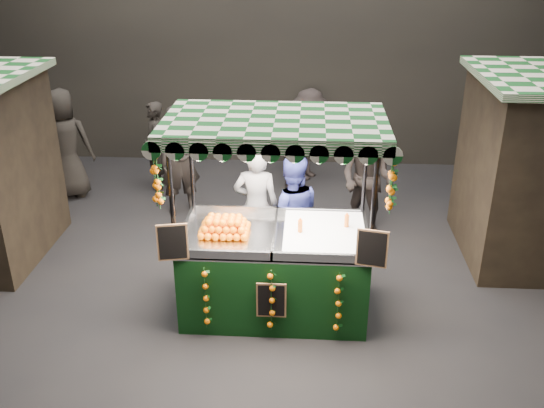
{
  "coord_description": "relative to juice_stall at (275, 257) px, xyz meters",
  "views": [
    {
      "loc": [
        0.74,
        -6.37,
        4.31
      ],
      "look_at": [
        0.31,
        0.34,
        1.2
      ],
      "focal_mm": 39.85,
      "sensor_mm": 36.0,
      "label": 1
    }
  ],
  "objects": [
    {
      "name": "ground",
      "position": [
        -0.39,
        0.19,
        -0.76
      ],
      "size": [
        12.0,
        12.0,
        0.0
      ],
      "primitive_type": "plane",
      "color": "black",
      "rests_on": "ground"
    },
    {
      "name": "market_hall",
      "position": [
        -0.39,
        0.19,
        2.63
      ],
      "size": [
        12.1,
        10.1,
        5.05
      ],
      "color": "black",
      "rests_on": "ground"
    },
    {
      "name": "juice_stall",
      "position": [
        0.0,
        0.0,
        0.0
      ],
      "size": [
        2.51,
        1.48,
        2.43
      ],
      "color": "black",
      "rests_on": "ground"
    },
    {
      "name": "vendor_grey",
      "position": [
        -0.33,
        1.18,
        0.09
      ],
      "size": [
        0.63,
        0.42,
        1.7
      ],
      "rotation": [
        0.0,
        0.0,
        3.12
      ],
      "color": "gray",
      "rests_on": "ground"
    },
    {
      "name": "vendor_blue",
      "position": [
        0.15,
        1.01,
        0.07
      ],
      "size": [
        0.86,
        0.71,
        1.65
      ],
      "rotation": [
        0.0,
        0.0,
        3.25
      ],
      "color": "navy",
      "rests_on": "ground"
    },
    {
      "name": "shopper_0",
      "position": [
        -1.68,
        2.71,
        0.14
      ],
      "size": [
        0.77,
        0.65,
        1.79
      ],
      "rotation": [
        0.0,
        0.0,
        0.41
      ],
      "color": "black",
      "rests_on": "ground"
    },
    {
      "name": "shopper_1",
      "position": [
        1.24,
        2.19,
        0.12
      ],
      "size": [
        1.08,
        1.02,
        1.76
      ],
      "rotation": [
        0.0,
        0.0,
        -0.55
      ],
      "color": "black",
      "rests_on": "ground"
    },
    {
      "name": "shopper_2",
      "position": [
        0.13,
        3.81,
        -0.0
      ],
      "size": [
        0.9,
        0.39,
        1.51
      ],
      "rotation": [
        0.0,
        0.0,
        3.17
      ],
      "color": "#2C2523",
      "rests_on": "ground"
    },
    {
      "name": "shopper_3",
      "position": [
        0.35,
        4.35,
        0.09
      ],
      "size": [
        1.1,
        1.25,
        1.68
      ],
      "rotation": [
        0.0,
        0.0,
        1.03
      ],
      "color": "#2A2322",
      "rests_on": "ground"
    },
    {
      "name": "shopper_4",
      "position": [
        -3.77,
        3.26,
        0.19
      ],
      "size": [
        1.0,
        0.72,
        1.89
      ],
      "rotation": [
        0.0,
        0.0,
        3.27
      ],
      "color": "black",
      "rests_on": "ground"
    },
    {
      "name": "shopper_5",
      "position": [
        3.7,
        3.71,
        0.2
      ],
      "size": [
        0.88,
        1.85,
        1.92
      ],
      "rotation": [
        0.0,
        0.0,
        1.75
      ],
      "color": "#292321",
      "rests_on": "ground"
    },
    {
      "name": "shopper_6",
      "position": [
        -2.34,
        3.73,
        0.03
      ],
      "size": [
        0.54,
        0.66,
        1.57
      ],
      "rotation": [
        0.0,
        0.0,
        -1.23
      ],
      "color": "black",
      "rests_on": "ground"
    }
  ]
}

